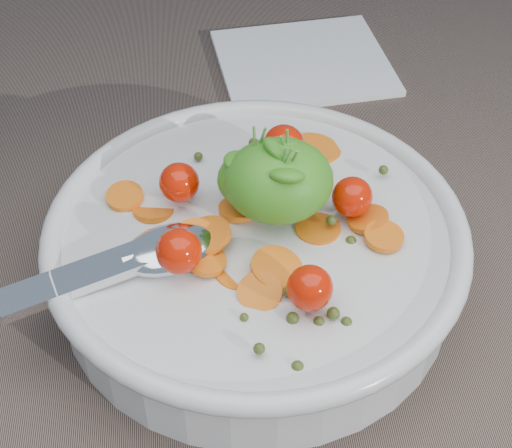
{
  "coord_description": "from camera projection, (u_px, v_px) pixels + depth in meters",
  "views": [
    {
      "loc": [
        -0.03,
        -0.36,
        0.39
      ],
      "look_at": [
        0.0,
        -0.02,
        0.05
      ],
      "focal_mm": 55.0,
      "sensor_mm": 36.0,
      "label": 1
    }
  ],
  "objects": [
    {
      "name": "ground",
      "position": [
        248.0,
        261.0,
        0.53
      ],
      "size": [
        6.0,
        6.0,
        0.0
      ],
      "primitive_type": "plane",
      "color": "#6F5B4F",
      "rests_on": "ground"
    },
    {
      "name": "bowl",
      "position": [
        256.0,
        249.0,
        0.5
      ],
      "size": [
        0.29,
        0.27,
        0.12
      ],
      "color": "silver",
      "rests_on": "ground"
    },
    {
      "name": "napkin",
      "position": [
        303.0,
        62.0,
        0.71
      ],
      "size": [
        0.16,
        0.15,
        0.01
      ],
      "primitive_type": "cube",
      "rotation": [
        0.0,
        0.0,
        0.11
      ],
      "color": "white",
      "rests_on": "ground"
    }
  ]
}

